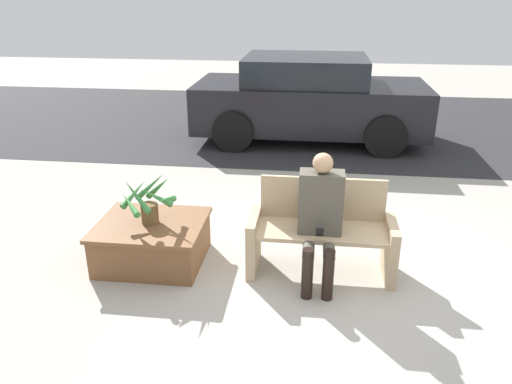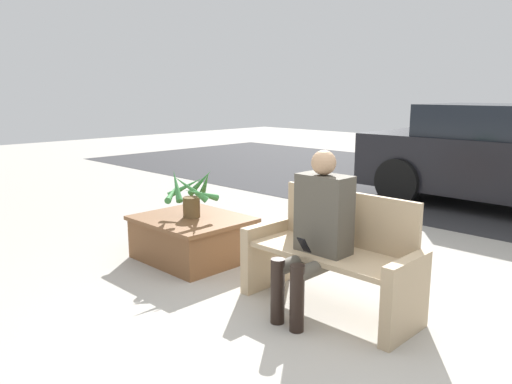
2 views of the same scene
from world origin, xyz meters
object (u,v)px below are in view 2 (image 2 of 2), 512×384
at_px(person_seated, 317,226).
at_px(potted_plant, 191,194).
at_px(planter_box, 192,236).
at_px(bench, 332,257).
at_px(parked_car, 509,157).

bearing_deg(person_seated, potted_plant, 175.75).
bearing_deg(planter_box, potted_plant, -134.69).
xyz_separation_m(person_seated, potted_plant, (-1.68, 0.12, -0.01)).
xyz_separation_m(bench, person_seated, (-0.02, -0.17, 0.28)).
height_order(person_seated, parked_car, parked_car).
xyz_separation_m(person_seated, planter_box, (-1.68, 0.13, -0.45)).
height_order(bench, planter_box, bench).
relative_size(person_seated, potted_plant, 2.27).
bearing_deg(bench, person_seated, -97.56).
xyz_separation_m(potted_plant, parked_car, (1.46, 4.64, 0.07)).
bearing_deg(planter_box, person_seated, -4.37).
bearing_deg(parked_car, person_seated, -87.32).
relative_size(bench, parked_car, 0.35).
relative_size(potted_plant, parked_car, 0.14).
height_order(person_seated, potted_plant, person_seated).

